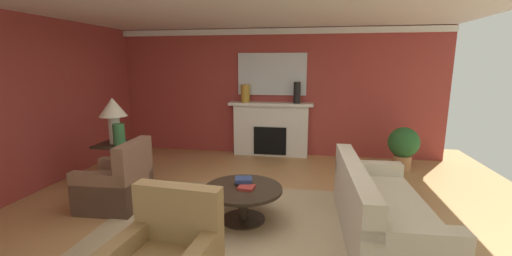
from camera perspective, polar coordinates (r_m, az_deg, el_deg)
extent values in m
plane|color=tan|center=(4.37, -3.53, -15.96)|extent=(8.65, 8.65, 0.00)
cube|color=#9E3833|center=(7.22, 2.46, 6.21)|extent=(7.26, 0.12, 2.73)
cube|color=#9E3833|center=(5.96, -36.62, 2.94)|extent=(0.12, 7.19, 2.73)
cube|color=white|center=(7.14, 2.46, 16.47)|extent=(7.26, 0.08, 0.12)
cube|color=tan|center=(4.38, -2.24, -15.75)|extent=(3.45, 2.34, 0.01)
cube|color=white|center=(7.13, 2.59, -0.43)|extent=(1.60, 0.25, 1.11)
cube|color=black|center=(7.15, 2.56, -2.06)|extent=(0.70, 0.26, 0.60)
cube|color=white|center=(7.00, 2.60, 4.20)|extent=(1.80, 0.35, 0.06)
cube|color=silver|center=(7.10, 2.80, 9.36)|extent=(1.47, 0.04, 0.89)
cube|color=beige|center=(4.18, 21.30, -14.59)|extent=(0.97, 2.13, 0.45)
cube|color=beige|center=(3.95, 16.74, -9.14)|extent=(0.27, 2.11, 0.40)
cube|color=beige|center=(5.01, 18.86, -9.04)|extent=(0.91, 0.23, 0.62)
cube|color=brown|center=(5.10, -23.41, -10.08)|extent=(0.83, 0.83, 0.44)
cube|color=brown|center=(4.80, -20.56, -5.21)|extent=(0.19, 0.80, 0.51)
cube|color=brown|center=(5.34, -21.64, -8.08)|extent=(0.80, 0.17, 0.60)
cube|color=brown|center=(4.81, -25.53, -10.51)|extent=(0.80, 0.17, 0.60)
cube|color=#9E7A4C|center=(3.07, -13.39, -14.14)|extent=(0.81, 0.23, 0.51)
cylinder|color=#2D2319|center=(4.21, -2.29, -10.59)|extent=(1.00, 1.00, 0.04)
cylinder|color=#2D2319|center=(4.30, -2.26, -13.38)|extent=(0.12, 0.12, 0.41)
cylinder|color=#2D2319|center=(4.38, -2.24, -15.64)|extent=(0.56, 0.56, 0.03)
cube|color=#2D2319|center=(5.86, -23.24, -2.64)|extent=(0.56, 0.56, 0.04)
cube|color=#2D2319|center=(5.95, -22.98, -5.91)|extent=(0.10, 0.10, 0.66)
cube|color=#2D2319|center=(6.05, -22.76, -8.73)|extent=(0.45, 0.45, 0.04)
cylinder|color=beige|center=(5.81, -23.43, -0.29)|extent=(0.18, 0.18, 0.45)
cone|color=beige|center=(5.76, -23.72, 3.37)|extent=(0.44, 0.44, 0.30)
cylinder|color=#33703D|center=(5.64, -22.77, -1.08)|extent=(0.18, 0.18, 0.35)
cylinder|color=#B7892D|center=(7.04, -1.88, 6.02)|extent=(0.19, 0.19, 0.38)
cylinder|color=black|center=(6.90, 7.15, 6.13)|extent=(0.15, 0.15, 0.45)
cube|color=maroon|center=(4.15, -1.69, -10.31)|extent=(0.21, 0.21, 0.04)
cube|color=navy|center=(4.28, -2.17, -9.02)|extent=(0.25, 0.22, 0.05)
cylinder|color=#A8754C|center=(6.76, 24.07, -5.60)|extent=(0.32, 0.32, 0.30)
sphere|color=#28602D|center=(6.66, 24.35, -2.28)|extent=(0.56, 0.56, 0.56)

